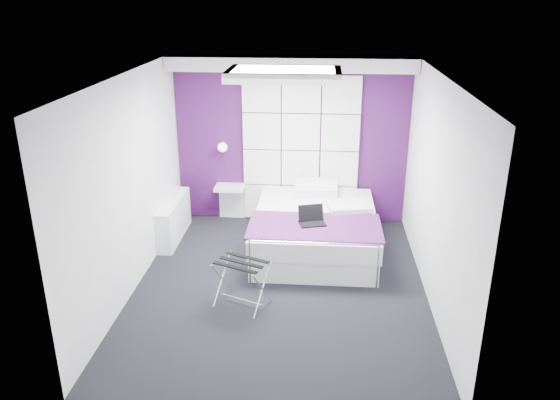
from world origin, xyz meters
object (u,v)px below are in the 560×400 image
(nightstand, at_px, (230,187))
(luggage_rack, at_px, (242,283))
(wall_lamp, at_px, (223,147))
(laptop, at_px, (312,219))
(radiator, at_px, (174,219))
(bed, at_px, (315,229))

(nightstand, bearing_deg, luggage_rack, -77.68)
(wall_lamp, distance_m, laptop, 2.08)
(radiator, xyz_separation_m, nightstand, (0.74, 0.72, 0.27))
(wall_lamp, height_order, laptop, wall_lamp)
(nightstand, relative_size, luggage_rack, 0.82)
(bed, height_order, laptop, laptop)
(radiator, distance_m, laptop, 2.20)
(radiator, xyz_separation_m, bed, (2.10, -0.21, 0.01))
(bed, bearing_deg, laptop, -94.33)
(luggage_rack, height_order, laptop, laptop)
(bed, distance_m, nightstand, 1.67)
(luggage_rack, distance_m, laptop, 1.41)
(radiator, xyz_separation_m, laptop, (2.07, -0.65, 0.35))
(wall_lamp, distance_m, bed, 1.97)
(bed, xyz_separation_m, laptop, (-0.03, -0.44, 0.34))
(bed, distance_m, laptop, 0.56)
(wall_lamp, bearing_deg, bed, -33.61)
(bed, height_order, nightstand, bed)
(nightstand, distance_m, laptop, 1.91)
(radiator, bearing_deg, luggage_rack, -54.07)
(nightstand, bearing_deg, radiator, -135.60)
(wall_lamp, relative_size, luggage_rack, 0.26)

